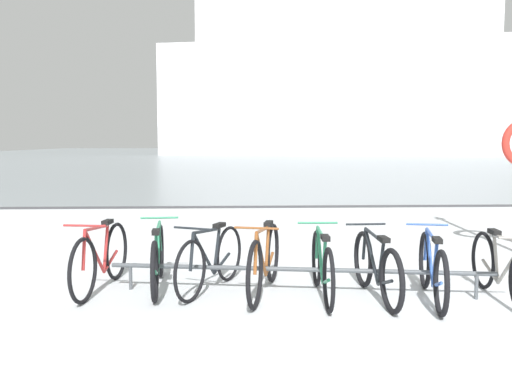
{
  "coord_description": "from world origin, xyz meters",
  "views": [
    {
      "loc": [
        -2.07,
        -3.79,
        1.7
      ],
      "look_at": [
        -1.72,
        4.94,
        0.87
      ],
      "focal_mm": 37.97,
      "sensor_mm": 36.0,
      "label": 1
    }
  ],
  "objects_px": {
    "bicycle_1": "(158,259)",
    "ferry_ship": "(349,71)",
    "bicycle_2": "(211,260)",
    "bicycle_3": "(264,261)",
    "bicycle_7": "(502,269)",
    "bicycle_4": "(322,266)",
    "bicycle_6": "(432,269)",
    "bicycle_0": "(101,258)",
    "bicycle_5": "(376,267)"
  },
  "relations": [
    {
      "from": "bicycle_1",
      "to": "ferry_ship",
      "type": "relative_size",
      "value": 0.04
    },
    {
      "from": "bicycle_2",
      "to": "bicycle_3",
      "type": "xyz_separation_m",
      "value": [
        0.6,
        -0.16,
        0.01
      ]
    },
    {
      "from": "bicycle_7",
      "to": "ferry_ship",
      "type": "xyz_separation_m",
      "value": [
        10.54,
        57.9,
        9.45
      ]
    },
    {
      "from": "bicycle_4",
      "to": "bicycle_6",
      "type": "distance_m",
      "value": 1.16
    },
    {
      "from": "bicycle_3",
      "to": "bicycle_4",
      "type": "relative_size",
      "value": 1.06
    },
    {
      "from": "ferry_ship",
      "to": "bicycle_0",
      "type": "bearing_deg",
      "value": -104.56
    },
    {
      "from": "bicycle_4",
      "to": "bicycle_6",
      "type": "relative_size",
      "value": 0.99
    },
    {
      "from": "bicycle_5",
      "to": "bicycle_7",
      "type": "bearing_deg",
      "value": -7.08
    },
    {
      "from": "bicycle_0",
      "to": "bicycle_6",
      "type": "bearing_deg",
      "value": -8.56
    },
    {
      "from": "bicycle_0",
      "to": "bicycle_7",
      "type": "bearing_deg",
      "value": -8.05
    },
    {
      "from": "bicycle_3",
      "to": "ferry_ship",
      "type": "bearing_deg",
      "value": 77.23
    },
    {
      "from": "bicycle_0",
      "to": "ferry_ship",
      "type": "distance_m",
      "value": 59.93
    },
    {
      "from": "bicycle_5",
      "to": "bicycle_1",
      "type": "bearing_deg",
      "value": 167.9
    },
    {
      "from": "bicycle_7",
      "to": "bicycle_5",
      "type": "bearing_deg",
      "value": 172.92
    },
    {
      "from": "bicycle_0",
      "to": "bicycle_3",
      "type": "relative_size",
      "value": 0.97
    },
    {
      "from": "bicycle_5",
      "to": "ferry_ship",
      "type": "relative_size",
      "value": 0.04
    },
    {
      "from": "bicycle_4",
      "to": "bicycle_6",
      "type": "bearing_deg",
      "value": -7.53
    },
    {
      "from": "bicycle_4",
      "to": "bicycle_6",
      "type": "xyz_separation_m",
      "value": [
        1.15,
        -0.15,
        -0.0
      ]
    },
    {
      "from": "bicycle_0",
      "to": "bicycle_5",
      "type": "height_order",
      "value": "bicycle_0"
    },
    {
      "from": "bicycle_5",
      "to": "bicycle_2",
      "type": "bearing_deg",
      "value": 167.92
    },
    {
      "from": "ferry_ship",
      "to": "bicycle_4",
      "type": "bearing_deg",
      "value": -102.15
    },
    {
      "from": "bicycle_4",
      "to": "ferry_ship",
      "type": "relative_size",
      "value": 0.04
    },
    {
      "from": "bicycle_5",
      "to": "bicycle_7",
      "type": "xyz_separation_m",
      "value": [
        1.3,
        -0.16,
        0.01
      ]
    },
    {
      "from": "bicycle_0",
      "to": "bicycle_5",
      "type": "relative_size",
      "value": 1.03
    },
    {
      "from": "bicycle_1",
      "to": "bicycle_3",
      "type": "xyz_separation_m",
      "value": [
        1.22,
        -0.3,
        0.03
      ]
    },
    {
      "from": "bicycle_5",
      "to": "bicycle_6",
      "type": "xyz_separation_m",
      "value": [
        0.58,
        -0.09,
        0.0
      ]
    },
    {
      "from": "bicycle_5",
      "to": "bicycle_0",
      "type": "bearing_deg",
      "value": 171.54
    },
    {
      "from": "bicycle_0",
      "to": "bicycle_4",
      "type": "relative_size",
      "value": 1.02
    },
    {
      "from": "bicycle_0",
      "to": "bicycle_4",
      "type": "bearing_deg",
      "value": -9.04
    },
    {
      "from": "bicycle_0",
      "to": "bicycle_3",
      "type": "bearing_deg",
      "value": -7.13
    },
    {
      "from": "bicycle_2",
      "to": "ferry_ship",
      "type": "relative_size",
      "value": 0.03
    },
    {
      "from": "bicycle_1",
      "to": "bicycle_4",
      "type": "bearing_deg",
      "value": -13.98
    },
    {
      "from": "bicycle_1",
      "to": "bicycle_2",
      "type": "bearing_deg",
      "value": -12.14
    },
    {
      "from": "ferry_ship",
      "to": "bicycle_6",
      "type": "bearing_deg",
      "value": -101.02
    },
    {
      "from": "bicycle_1",
      "to": "bicycle_7",
      "type": "distance_m",
      "value": 3.77
    },
    {
      "from": "bicycle_2",
      "to": "bicycle_7",
      "type": "relative_size",
      "value": 0.88
    },
    {
      "from": "bicycle_7",
      "to": "bicycle_6",
      "type": "bearing_deg",
      "value": 174.54
    },
    {
      "from": "bicycle_3",
      "to": "bicycle_5",
      "type": "distance_m",
      "value": 1.21
    },
    {
      "from": "bicycle_2",
      "to": "bicycle_3",
      "type": "distance_m",
      "value": 0.62
    },
    {
      "from": "bicycle_7",
      "to": "ferry_ship",
      "type": "relative_size",
      "value": 0.04
    },
    {
      "from": "bicycle_3",
      "to": "bicycle_5",
      "type": "xyz_separation_m",
      "value": [
        1.19,
        -0.22,
        -0.03
      ]
    },
    {
      "from": "bicycle_0",
      "to": "bicycle_7",
      "type": "distance_m",
      "value": 4.38
    },
    {
      "from": "bicycle_2",
      "to": "bicycle_3",
      "type": "bearing_deg",
      "value": -15.17
    },
    {
      "from": "bicycle_4",
      "to": "bicycle_7",
      "type": "bearing_deg",
      "value": -6.74
    },
    {
      "from": "bicycle_6",
      "to": "ferry_ship",
      "type": "distance_m",
      "value": 59.67
    },
    {
      "from": "ferry_ship",
      "to": "bicycle_3",
      "type": "bearing_deg",
      "value": -102.77
    },
    {
      "from": "bicycle_0",
      "to": "bicycle_7",
      "type": "height_order",
      "value": "bicycle_0"
    },
    {
      "from": "bicycle_2",
      "to": "bicycle_7",
      "type": "bearing_deg",
      "value": -10.0
    },
    {
      "from": "bicycle_7",
      "to": "bicycle_3",
      "type": "bearing_deg",
      "value": 171.27
    },
    {
      "from": "bicycle_4",
      "to": "bicycle_7",
      "type": "relative_size",
      "value": 0.97
    }
  ]
}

